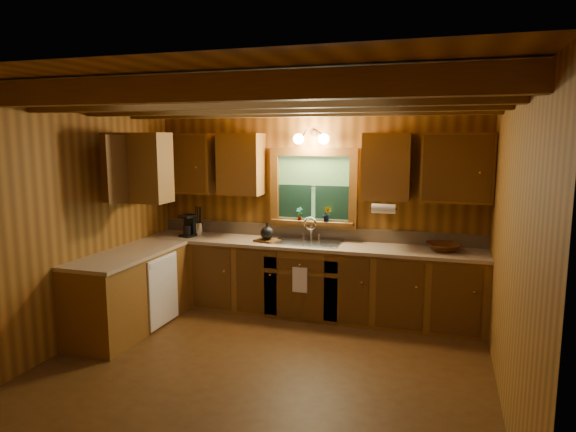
% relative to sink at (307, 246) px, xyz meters
% --- Properties ---
extents(room, '(4.20, 4.20, 4.20)m').
position_rel_sink_xyz_m(room, '(0.00, -1.60, 0.44)').
color(room, '#4C2F12').
rests_on(room, ground).
extents(ceiling_beams, '(4.20, 2.54, 0.18)m').
position_rel_sink_xyz_m(ceiling_beams, '(0.00, -1.60, 1.63)').
color(ceiling_beams, brown).
rests_on(ceiling_beams, room).
extents(base_cabinets, '(4.20, 2.22, 0.86)m').
position_rel_sink_xyz_m(base_cabinets, '(-0.49, -0.32, -0.43)').
color(base_cabinets, brown).
rests_on(base_cabinets, ground).
extents(countertop, '(4.20, 2.24, 0.04)m').
position_rel_sink_xyz_m(countertop, '(-0.48, -0.31, 0.02)').
color(countertop, tan).
rests_on(countertop, base_cabinets).
extents(backsplash, '(4.20, 0.02, 0.16)m').
position_rel_sink_xyz_m(backsplash, '(0.00, 0.28, 0.12)').
color(backsplash, tan).
rests_on(backsplash, room).
extents(dishwasher_panel, '(0.02, 0.60, 0.80)m').
position_rel_sink_xyz_m(dishwasher_panel, '(-1.47, -0.92, -0.43)').
color(dishwasher_panel, white).
rests_on(dishwasher_panel, base_cabinets).
extents(upper_cabinets, '(4.19, 1.77, 0.78)m').
position_rel_sink_xyz_m(upper_cabinets, '(-0.56, -0.18, 0.98)').
color(upper_cabinets, brown).
rests_on(upper_cabinets, room).
extents(window, '(1.12, 0.08, 1.00)m').
position_rel_sink_xyz_m(window, '(0.00, 0.26, 0.67)').
color(window, brown).
rests_on(window, room).
extents(window_sill, '(1.06, 0.14, 0.04)m').
position_rel_sink_xyz_m(window_sill, '(0.00, 0.22, 0.26)').
color(window_sill, brown).
rests_on(window_sill, room).
extents(wall_sconce, '(0.45, 0.21, 0.17)m').
position_rel_sink_xyz_m(wall_sconce, '(0.00, 0.14, 1.31)').
color(wall_sconce, black).
rests_on(wall_sconce, room).
extents(paper_towel_roll, '(0.27, 0.11, 0.11)m').
position_rel_sink_xyz_m(paper_towel_roll, '(0.92, -0.07, 0.51)').
color(paper_towel_roll, white).
rests_on(paper_towel_roll, upper_cabinets).
extents(dish_towel, '(0.18, 0.01, 0.30)m').
position_rel_sink_xyz_m(dish_towel, '(0.00, -0.34, -0.34)').
color(dish_towel, white).
rests_on(dish_towel, base_cabinets).
extents(sink, '(0.82, 0.48, 0.43)m').
position_rel_sink_xyz_m(sink, '(0.00, 0.00, 0.00)').
color(sink, silver).
rests_on(sink, countertop).
extents(coffee_maker, '(0.16, 0.21, 0.29)m').
position_rel_sink_xyz_m(coffee_maker, '(-1.59, -0.05, 0.19)').
color(coffee_maker, black).
rests_on(coffee_maker, countertop).
extents(utensil_crock, '(0.13, 0.13, 0.38)m').
position_rel_sink_xyz_m(utensil_crock, '(-1.52, 0.05, 0.14)').
color(utensil_crock, silver).
rests_on(utensil_crock, countertop).
extents(cutting_board, '(0.32, 0.27, 0.03)m').
position_rel_sink_xyz_m(cutting_board, '(-0.50, -0.08, 0.06)').
color(cutting_board, '#513111').
rests_on(cutting_board, countertop).
extents(teakettle, '(0.16, 0.16, 0.21)m').
position_rel_sink_xyz_m(teakettle, '(-0.50, -0.08, 0.15)').
color(teakettle, black).
rests_on(teakettle, cutting_board).
extents(wicker_basket, '(0.46, 0.46, 0.09)m').
position_rel_sink_xyz_m(wicker_basket, '(1.60, 0.01, 0.09)').
color(wicker_basket, '#48230C').
rests_on(wicker_basket, countertop).
extents(potted_plant_left, '(0.10, 0.08, 0.17)m').
position_rel_sink_xyz_m(potted_plant_left, '(-0.16, 0.21, 0.37)').
color(potted_plant_left, '#513111').
rests_on(potted_plant_left, window_sill).
extents(potted_plant_right, '(0.12, 0.11, 0.19)m').
position_rel_sink_xyz_m(potted_plant_right, '(0.20, 0.20, 0.38)').
color(potted_plant_right, '#513111').
rests_on(potted_plant_right, window_sill).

